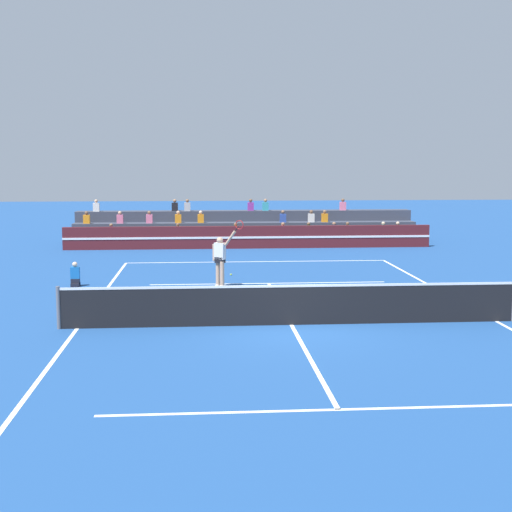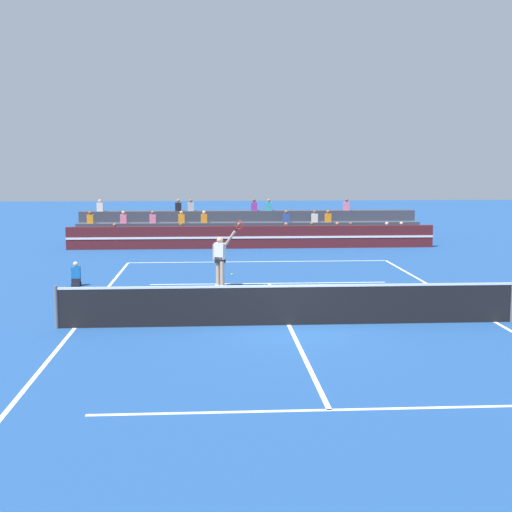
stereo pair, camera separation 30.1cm
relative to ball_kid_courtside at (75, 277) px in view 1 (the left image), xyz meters
name	(u,v)px [view 1 (the left image)]	position (x,y,z in m)	size (l,w,h in m)	color
ground_plane	(291,325)	(6.63, -6.32, -0.33)	(120.00, 120.00, 0.00)	navy
court_lines	(291,325)	(6.63, -6.32, -0.33)	(11.10, 23.90, 0.01)	white
tennis_net	(292,304)	(6.63, -6.32, 0.21)	(12.00, 0.10, 1.10)	slate
sponsor_banner_wall	(249,237)	(6.63, 10.33, 0.22)	(18.00, 0.26, 1.10)	#51191E
bleacher_stand	(246,230)	(6.62, 12.86, 0.32)	(17.75, 2.85, 2.28)	#383D4C
ball_kid_courtside	(75,277)	(0.00, 0.00, 0.00)	(0.30, 0.36, 0.84)	black
tennis_player	(221,259)	(4.94, -0.59, 0.65)	(1.07, 0.79, 2.37)	tan
tennis_ball	(231,274)	(5.39, 1.97, -0.30)	(0.07, 0.07, 0.07)	#C6DB33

